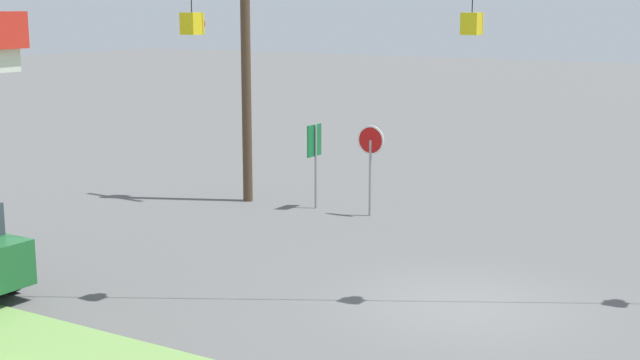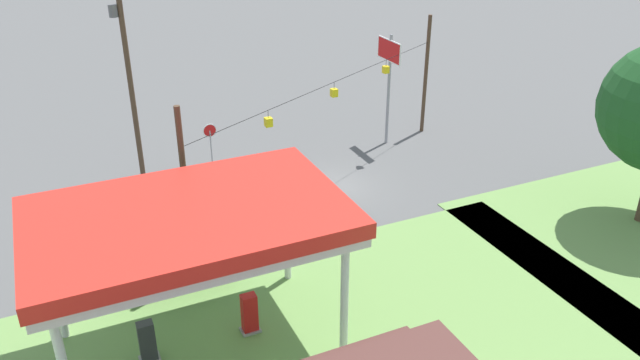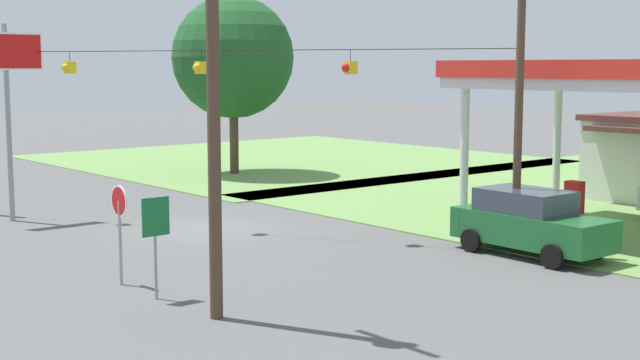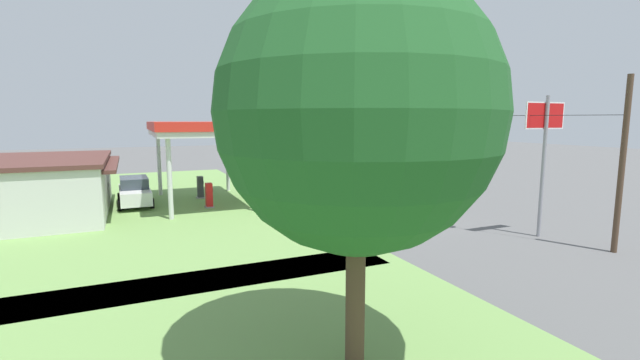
{
  "view_description": "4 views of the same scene",
  "coord_description": "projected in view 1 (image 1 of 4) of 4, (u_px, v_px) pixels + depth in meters",
  "views": [
    {
      "loc": [
        -6.18,
        15.39,
        5.63
      ],
      "look_at": [
        2.4,
        1.35,
        2.43
      ],
      "focal_mm": 50.0,
      "sensor_mm": 36.0,
      "label": 1
    },
    {
      "loc": [
        13.2,
        26.96,
        15.19
      ],
      "look_at": [
        2.03,
        2.71,
        2.07
      ],
      "focal_mm": 35.0,
      "sensor_mm": 36.0,
      "label": 2
    },
    {
      "loc": [
        24.79,
        -15.75,
        5.39
      ],
      "look_at": [
        3.16,
        2.37,
        1.77
      ],
      "focal_mm": 50.0,
      "sensor_mm": 36.0,
      "label": 3
    },
    {
      "loc": [
        -20.03,
        13.94,
        5.65
      ],
      "look_at": [
        4.82,
        2.81,
        1.86
      ],
      "focal_mm": 24.0,
      "sensor_mm": 36.0,
      "label": 4
    }
  ],
  "objects": [
    {
      "name": "signal_span_gantry",
      "position": [
        470.0,
        93.0,
        16.36
      ],
      "size": [
        18.03,
        10.24,
        7.55
      ],
      "color": "#4C3828",
      "rests_on": "ground"
    },
    {
      "name": "route_sign",
      "position": [
        315.0,
        149.0,
        25.08
      ],
      "size": [
        0.1,
        0.7,
        2.4
      ],
      "color": "gray",
      "rests_on": "ground"
    },
    {
      "name": "stop_sign_roadside",
      "position": [
        371.0,
        151.0,
        24.13
      ],
      "size": [
        0.8,
        0.08,
        2.5
      ],
      "rotation": [
        0.0,
        0.0,
        3.14
      ],
      "color": "#99999E",
      "rests_on": "ground"
    },
    {
      "name": "ground_plane",
      "position": [
        463.0,
        305.0,
        17.13
      ],
      "size": [
        160.0,
        160.0,
        0.0
      ],
      "primitive_type": "plane",
      "color": "#565656"
    }
  ]
}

